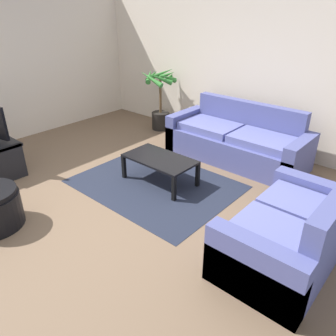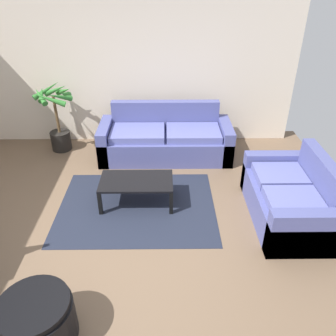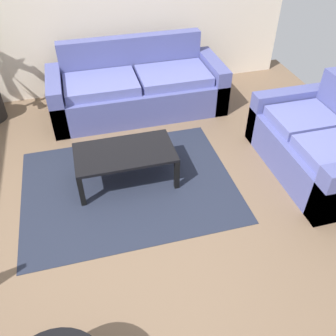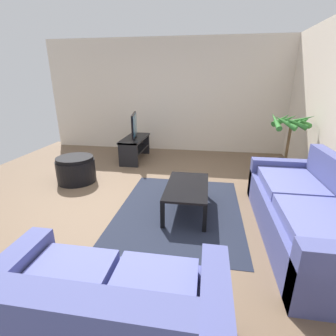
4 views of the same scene
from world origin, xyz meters
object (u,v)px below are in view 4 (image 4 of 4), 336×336
object	(u,v)px
tv_stand	(135,145)
potted_palm	(287,148)
coffee_table	(187,189)
couch_main	(308,214)
couch_loveseat	(102,324)
ottoman	(76,169)
tv	(134,125)

from	to	relation	value
tv_stand	potted_palm	bearing A→B (deg)	77.64
coffee_table	potted_palm	bearing A→B (deg)	132.16
coffee_table	potted_palm	distance (m)	2.27
couch_main	couch_loveseat	distance (m)	2.41
couch_loveseat	ottoman	bearing A→B (deg)	-148.70
tv	potted_palm	size ratio (longest dim) A/B	0.71
tv	coffee_table	bearing A→B (deg)	32.17
coffee_table	ottoman	size ratio (longest dim) A/B	1.52
coffee_table	ottoman	bearing A→B (deg)	-109.95
couch_main	tv_stand	distance (m)	3.81
couch_main	tv_stand	world-z (taller)	couch_main
tv_stand	tv	world-z (taller)	tv
tv_stand	couch_loveseat	bearing A→B (deg)	13.58
couch_main	tv_stand	size ratio (longest dim) A/B	2.07
tv	tv_stand	bearing A→B (deg)	-78.22
tv	ottoman	bearing A→B (deg)	-25.39
couch_main	potted_palm	world-z (taller)	potted_palm
coffee_table	potted_palm	world-z (taller)	potted_palm
couch_loveseat	tv	size ratio (longest dim) A/B	1.79
coffee_table	ottoman	xyz separation A→B (m)	(-0.75, -2.06, -0.11)
couch_main	potted_palm	xyz separation A→B (m)	(-1.93, 0.26, 0.27)
tv_stand	ottoman	xyz separation A→B (m)	(1.44, -0.68, -0.11)
tv	coffee_table	xyz separation A→B (m)	(2.18, 1.37, -0.47)
ottoman	tv	bearing A→B (deg)	154.61
couch_loveseat	ottoman	world-z (taller)	couch_loveseat
coffee_table	potted_palm	size ratio (longest dim) A/B	0.84
potted_palm	coffee_table	bearing A→B (deg)	-47.84
couch_loveseat	coffee_table	bearing A→B (deg)	170.22
tv	ottoman	world-z (taller)	tv
couch_main	ottoman	xyz separation A→B (m)	(-1.16, -3.47, -0.07)
tv_stand	coffee_table	world-z (taller)	tv_stand
coffee_table	potted_palm	xyz separation A→B (m)	(-1.52, 1.67, 0.24)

